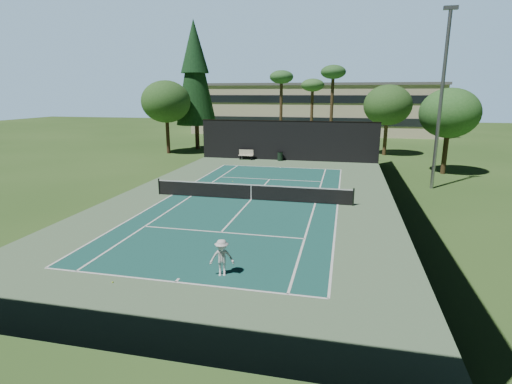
% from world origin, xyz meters
% --- Properties ---
extents(ground, '(160.00, 160.00, 0.00)m').
position_xyz_m(ground, '(0.00, 0.00, 0.00)').
color(ground, '#31541F').
rests_on(ground, ground).
extents(apron_slab, '(18.00, 32.00, 0.01)m').
position_xyz_m(apron_slab, '(0.00, 0.00, 0.01)').
color(apron_slab, '#587854').
rests_on(apron_slab, ground).
extents(court_surface, '(10.97, 23.77, 0.01)m').
position_xyz_m(court_surface, '(0.00, 0.00, 0.01)').
color(court_surface, '#19524A').
rests_on(court_surface, ground).
extents(court_lines, '(11.07, 23.87, 0.01)m').
position_xyz_m(court_lines, '(0.00, 0.00, 0.02)').
color(court_lines, white).
rests_on(court_lines, ground).
extents(tennis_net, '(12.90, 0.10, 1.10)m').
position_xyz_m(tennis_net, '(0.00, 0.00, 0.56)').
color(tennis_net, black).
rests_on(tennis_net, ground).
extents(fence, '(18.04, 32.05, 4.03)m').
position_xyz_m(fence, '(0.00, 0.06, 2.01)').
color(fence, black).
rests_on(fence, ground).
extents(player, '(1.04, 0.77, 1.43)m').
position_xyz_m(player, '(1.48, -10.95, 0.72)').
color(player, silver).
rests_on(player, ground).
extents(tennis_ball_a, '(0.06, 0.06, 0.06)m').
position_xyz_m(tennis_ball_a, '(-2.21, -12.41, 0.03)').
color(tennis_ball_a, '#BBD22F').
rests_on(tennis_ball_a, ground).
extents(tennis_ball_b, '(0.06, 0.06, 0.06)m').
position_xyz_m(tennis_ball_b, '(-3.32, 2.26, 0.03)').
color(tennis_ball_b, '#CEE634').
rests_on(tennis_ball_b, ground).
extents(tennis_ball_c, '(0.06, 0.06, 0.06)m').
position_xyz_m(tennis_ball_c, '(1.01, 3.88, 0.03)').
color(tennis_ball_c, '#B8D831').
rests_on(tennis_ball_c, ground).
extents(tennis_ball_d, '(0.06, 0.06, 0.06)m').
position_xyz_m(tennis_ball_d, '(-2.63, 4.87, 0.03)').
color(tennis_ball_d, '#BAD430').
rests_on(tennis_ball_d, ground).
extents(park_bench, '(1.50, 0.45, 1.02)m').
position_xyz_m(park_bench, '(-4.23, 15.54, 0.55)').
color(park_bench, beige).
rests_on(park_bench, ground).
extents(trash_bin, '(0.56, 0.56, 0.95)m').
position_xyz_m(trash_bin, '(-0.67, 15.58, 0.48)').
color(trash_bin, black).
rests_on(trash_bin, ground).
extents(pine_tree, '(4.80, 4.80, 15.00)m').
position_xyz_m(pine_tree, '(-12.00, 22.00, 9.55)').
color(pine_tree, '#462C1E').
rests_on(pine_tree, ground).
extents(palm_a, '(2.80, 2.80, 9.32)m').
position_xyz_m(palm_a, '(-2.00, 24.00, 8.19)').
color(palm_a, '#4B3720').
rests_on(palm_a, ground).
extents(palm_b, '(2.80, 2.80, 8.42)m').
position_xyz_m(palm_b, '(1.50, 26.00, 7.36)').
color(palm_b, '#4D3821').
rests_on(palm_b, ground).
extents(palm_c, '(2.80, 2.80, 9.77)m').
position_xyz_m(palm_c, '(4.00, 23.00, 8.60)').
color(palm_c, '#46341E').
rests_on(palm_c, ground).
extents(decid_tree_a, '(5.12, 5.12, 7.62)m').
position_xyz_m(decid_tree_a, '(10.00, 22.00, 5.42)').
color(decid_tree_a, '#4F3922').
rests_on(decid_tree_a, ground).
extents(decid_tree_b, '(4.80, 4.80, 7.14)m').
position_xyz_m(decid_tree_b, '(14.00, 12.00, 5.08)').
color(decid_tree_b, '#45331D').
rests_on(decid_tree_b, ground).
extents(decid_tree_c, '(5.44, 5.44, 8.09)m').
position_xyz_m(decid_tree_c, '(-14.00, 18.00, 5.76)').
color(decid_tree_c, '#472E1E').
rests_on(decid_tree_c, ground).
extents(campus_building, '(40.50, 12.50, 8.30)m').
position_xyz_m(campus_building, '(0.00, 45.98, 4.21)').
color(campus_building, beige).
rests_on(campus_building, ground).
extents(light_pole, '(0.90, 0.25, 12.22)m').
position_xyz_m(light_pole, '(12.00, 6.00, 6.46)').
color(light_pole, gray).
rests_on(light_pole, ground).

